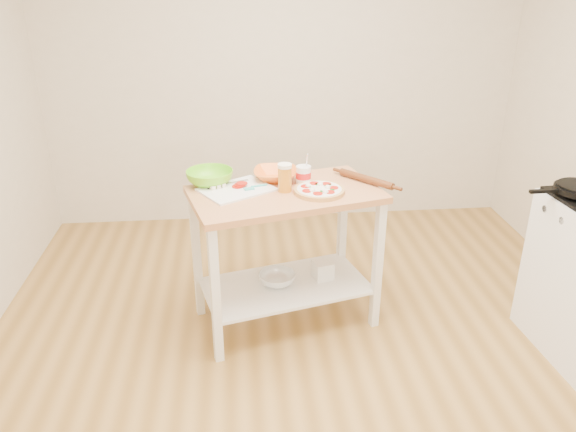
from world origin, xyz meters
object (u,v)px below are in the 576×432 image
Objects in this scene: orange_bowl at (276,175)px; green_bowl at (210,177)px; pizza at (319,190)px; yogurt_tub at (303,175)px; spatula at (254,187)px; rolling_pin at (366,179)px; shelf_bin at (323,270)px; shelf_glass_bowl at (277,279)px; beer_pint at (285,178)px; prep_island at (285,230)px; knife at (222,185)px; cutting_board at (236,189)px.

green_bowl reaches higher than orange_bowl.
pizza is 0.18m from yogurt_tub.
pizza is 2.08× the size of spatula.
rolling_pin reaches higher than shelf_bin.
beer_pint is at bearing -8.04° from shelf_glass_bowl.
prep_island is 4.88× the size of knife.
orange_bowl is 2.32× the size of shelf_bin.
rolling_pin is 0.84m from shelf_glass_bowl.
orange_bowl is (-0.04, 0.20, 0.29)m from prep_island.
beer_pint is 1.44× the size of shelf_bin.
rolling_pin reaches higher than cutting_board.
shelf_glass_bowl is at bearing -20.43° from green_bowl.
cutting_board is 0.42m from yogurt_tub.
yogurt_tub is 1.69× the size of shelf_bin.
green_bowl is at bearing 160.88° from beer_pint.
shelf_glass_bowl is at bearing -38.53° from knife.
rolling_pin is at bearing -3.92° from yogurt_tub.
shelf_bin is at bearing -8.02° from green_bowl.
rolling_pin is (0.39, -0.03, -0.03)m from yogurt_tub.
spatula reaches higher than shelf_glass_bowl.
pizza is 1.28× the size of shelf_glass_bowl.
orange_bowl is 0.56m from rolling_pin.
beer_pint is 0.85× the size of yogurt_tub.
knife is 0.88m from rolling_pin.
pizza is at bearing -40.95° from cutting_board.
beer_pint is at bearing -78.53° from orange_bowl.
orange_bowl reaches higher than cutting_board.
green_bowl reaches higher than rolling_pin.
yogurt_tub is at bearing 176.08° from rolling_pin.
shelf_bin is (0.29, -0.14, -0.61)m from orange_bowl.
shelf_bin is (0.05, 0.10, -0.60)m from pizza.
orange_bowl is (0.14, 0.16, 0.02)m from spatula.
shelf_bin is (0.54, 0.02, -0.59)m from cutting_board.
shelf_bin is (0.62, -0.04, -0.60)m from knife.
pizza reaches higher than shelf_bin.
yogurt_tub is at bearing 43.32° from beer_pint.
orange_bowl is at bearing 101.97° from prep_island.
cutting_board is at bearing 172.44° from beer_pint.
green_bowl is 0.57m from yogurt_tub.
cutting_board is 1.83× the size of orange_bowl.
spatula is 0.32m from yogurt_tub.
shelf_glass_bowl is 0.31m from shelf_bin.
cutting_board is 1.98× the size of knife.
shelf_glass_bowl is (-0.25, 0.05, -0.62)m from pizza.
shelf_glass_bowl is (-0.05, 0.01, -0.35)m from prep_island.
cutting_board is at bearing 171.50° from prep_island.
orange_bowl is at bearing -5.59° from knife.
shelf_glass_bowl is at bearing 168.26° from pizza.
prep_island is at bearing -29.24° from spatula.
yogurt_tub is 0.51× the size of rolling_pin.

